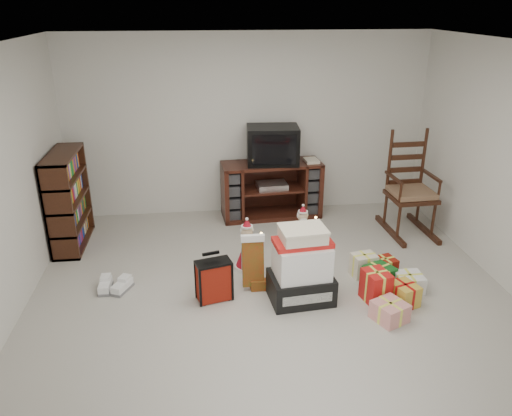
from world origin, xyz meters
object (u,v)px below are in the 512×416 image
Objects in this scene: santa_figurine at (302,232)px; crt_television at (273,145)px; bookshelf at (69,202)px; red_suitcase at (214,281)px; sneaker_pair at (114,286)px; rocking_chair at (409,197)px; tv_stand at (271,190)px; gift_pile at (301,270)px; teddy_bear at (300,280)px; mrs_claus_figurine at (247,250)px; gift_cluster at (387,281)px.

crt_television reaches higher than santa_figurine.
red_suitcase is (1.71, -1.50, -0.35)m from bookshelf.
sneaker_pair is 2.83m from crt_television.
rocking_chair is 1.92× the size of crt_television.
tv_stand reaches higher than santa_figurine.
rocking_chair is 2.30m from gift_pile.
santa_figurine is 1.35m from crt_television.
bookshelf reaches higher than red_suitcase.
tv_stand is at bearing 89.92° from teddy_bear.
sneaker_pair is at bearing 162.91° from gift_pile.
santa_figurine is (0.25, 1.14, -0.13)m from gift_pile.
crt_television reaches higher than teddy_bear.
red_suitcase is (-2.61, -1.40, -0.25)m from rocking_chair.
teddy_bear is 1.97m from sneaker_pair.
bookshelf is at bearing 170.93° from santa_figurine.
santa_figurine reaches higher than teddy_bear.
teddy_bear reaches higher than sneaker_pair.
mrs_claus_figurine is at bearing 22.55° from sneaker_pair.
sneaker_pair is at bearing -167.84° from mrs_claus_figurine.
tv_stand is 3.78× the size of teddy_bear.
crt_television is at bearing 12.67° from bookshelf.
tv_stand is 0.65m from crt_television.
crt_television is (-0.91, 2.15, 0.91)m from gift_cluster.
sneaker_pair is (-2.18, -0.74, -0.17)m from santa_figurine.
bookshelf is 2.73m from crt_television.
sneaker_pair is (-1.46, -0.31, -0.19)m from mrs_claus_figurine.
crt_television reaches higher than bookshelf.
tv_stand is 1.08m from santa_figurine.
mrs_claus_figurine is (-2.21, -0.79, -0.24)m from rocking_chair.
tv_stand is 2.35m from gift_cluster.
tv_stand is at bearing 12.69° from bookshelf.
gift_cluster is at bearing -70.66° from tv_stand.
tv_stand is 1.30× the size of gift_cluster.
crt_television is at bearing 112.97° from gift_cluster.
rocking_chair reaches higher than teddy_bear.
rocking_chair is 1.93m from crt_television.
gift_cluster is (1.42, -0.68, -0.11)m from mrs_claus_figurine.
gift_pile is 0.87m from mrs_claus_figurine.
mrs_claus_figurine reaches higher than sneaker_pair.
red_suitcase is (-0.88, 0.10, -0.13)m from gift_pile.
santa_figurine is at bearing 29.22° from sneaker_pair.
teddy_bear is at bearing 79.04° from gift_pile.
rocking_chair is at bearing 13.52° from santa_figurine.
gift_cluster is (2.87, -0.36, 0.08)m from sneaker_pair.
tv_stand is 3.94× the size of sneaker_pair.
red_suitcase is 0.73m from mrs_claus_figurine.
santa_figurine reaches higher than gift_cluster.
gift_pile reaches higher than mrs_claus_figurine.
mrs_claus_figurine reaches higher than santa_figurine.
santa_figurine is 2.31m from sneaker_pair.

